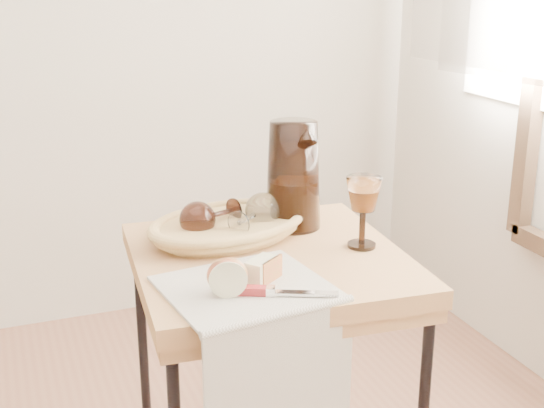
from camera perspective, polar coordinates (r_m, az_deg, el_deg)
name	(u,v)px	position (r m, az deg, el deg)	size (l,w,h in m)	color
side_table	(269,399)	(1.77, -0.24, -14.98)	(0.58, 0.58, 0.74)	olive
tea_towel	(246,288)	(1.43, -2.03, -6.56)	(0.31, 0.28, 0.01)	white
bread_basket	(229,228)	(1.69, -3.40, -1.90)	(0.35, 0.24, 0.05)	#AF7D49
goblet_lying_a	(214,215)	(1.69, -4.58, -0.88)	(0.14, 0.08, 0.08)	#331914
goblet_lying_b	(253,216)	(1.68, -1.51, -0.90)	(0.14, 0.08, 0.08)	white
pitcher	(293,175)	(1.73, 1.66, 2.27)	(0.17, 0.25, 0.30)	black
wine_goblet	(363,212)	(1.63, 7.10, -0.62)	(0.08, 0.08, 0.16)	white
apple_half	(227,275)	(1.39, -3.52, -5.59)	(0.08, 0.04, 0.07)	#B12231
apple_wedge	(262,270)	(1.45, -0.81, -5.16)	(0.07, 0.04, 0.05)	beige
table_knife	(275,291)	(1.39, 0.22, -6.79)	(0.22, 0.02, 0.02)	silver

